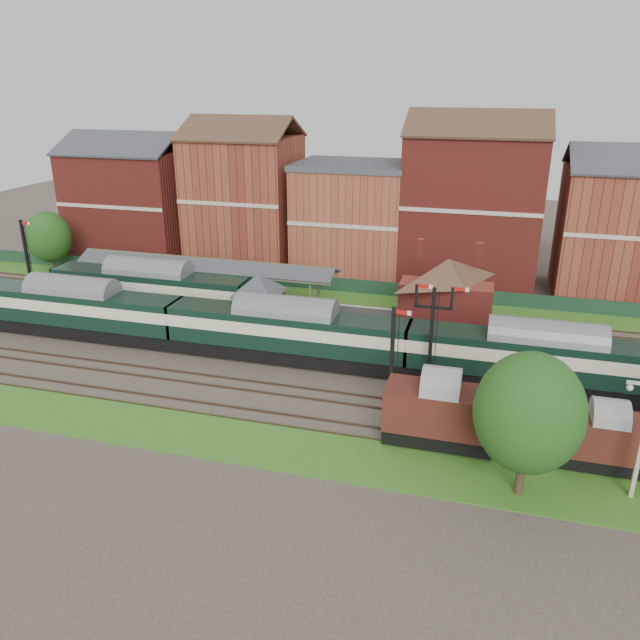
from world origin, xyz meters
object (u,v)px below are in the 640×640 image
(platform_railcar, at_px, (150,288))
(goods_van_a, at_px, (439,412))
(signal_box, at_px, (259,306))
(dmu_train, at_px, (286,331))
(semaphore_bracket, at_px, (432,334))

(platform_railcar, distance_m, goods_van_a, 32.50)
(signal_box, xyz_separation_m, dmu_train, (3.49, -3.25, -0.61))
(dmu_train, bearing_deg, goods_van_a, -35.03)
(signal_box, relative_size, platform_railcar, 0.31)
(dmu_train, bearing_deg, signal_box, 137.07)
(semaphore_bracket, bearing_deg, signal_box, 159.08)
(dmu_train, xyz_separation_m, platform_railcar, (-15.73, 6.50, 0.04))
(dmu_train, relative_size, goods_van_a, 8.80)
(signal_box, height_order, dmu_train, signal_box)
(signal_box, xyz_separation_m, semaphore_bracket, (15.04, -5.75, 1.44))
(goods_van_a, bearing_deg, dmu_train, 144.97)
(platform_railcar, bearing_deg, dmu_train, -22.45)
(signal_box, relative_size, dmu_train, 0.10)
(signal_box, xyz_separation_m, platform_railcar, (-12.23, 3.25, -0.57))
(signal_box, distance_m, dmu_train, 4.81)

